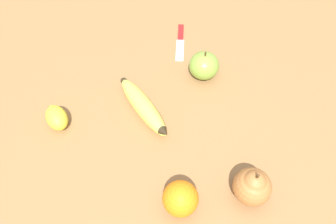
{
  "coord_description": "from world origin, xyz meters",
  "views": [
    {
      "loc": [
        -0.31,
        -0.33,
        0.66
      ],
      "look_at": [
        -0.03,
        0.02,
        0.03
      ],
      "focal_mm": 35.0,
      "sensor_mm": 36.0,
      "label": 1
    }
  ],
  "objects_px": {
    "banana": "(144,107)",
    "lemon": "(57,118)",
    "orange": "(180,198)",
    "paring_knife": "(180,40)",
    "pear": "(252,186)",
    "apple": "(204,66)"
  },
  "relations": [
    {
      "from": "banana",
      "to": "lemon",
      "type": "relative_size",
      "value": 2.76
    },
    {
      "from": "orange",
      "to": "paring_knife",
      "type": "distance_m",
      "value": 0.49
    },
    {
      "from": "banana",
      "to": "pear",
      "type": "xyz_separation_m",
      "value": [
        0.04,
        -0.31,
        0.02
      ]
    },
    {
      "from": "apple",
      "to": "lemon",
      "type": "distance_m",
      "value": 0.39
    },
    {
      "from": "orange",
      "to": "lemon",
      "type": "relative_size",
      "value": 0.93
    },
    {
      "from": "lemon",
      "to": "pear",
      "type": "bearing_deg",
      "value": -61.4
    },
    {
      "from": "paring_knife",
      "to": "orange",
      "type": "bearing_deg",
      "value": 91.87
    },
    {
      "from": "pear",
      "to": "apple",
      "type": "xyz_separation_m",
      "value": [
        0.15,
        0.31,
        -0.01
      ]
    },
    {
      "from": "apple",
      "to": "lemon",
      "type": "relative_size",
      "value": 1.08
    },
    {
      "from": "orange",
      "to": "paring_knife",
      "type": "xyz_separation_m",
      "value": [
        0.32,
        0.37,
        -0.03
      ]
    },
    {
      "from": "pear",
      "to": "paring_knife",
      "type": "xyz_separation_m",
      "value": [
        0.19,
        0.45,
        -0.04
      ]
    },
    {
      "from": "orange",
      "to": "apple",
      "type": "xyz_separation_m",
      "value": [
        0.28,
        0.24,
        -0.0
      ]
    },
    {
      "from": "lemon",
      "to": "paring_knife",
      "type": "xyz_separation_m",
      "value": [
        0.41,
        0.04,
        -0.02
      ]
    },
    {
      "from": "apple",
      "to": "lemon",
      "type": "height_order",
      "value": "apple"
    },
    {
      "from": "banana",
      "to": "paring_knife",
      "type": "bearing_deg",
      "value": 125.95
    },
    {
      "from": "banana",
      "to": "apple",
      "type": "distance_m",
      "value": 0.2
    },
    {
      "from": "pear",
      "to": "apple",
      "type": "bearing_deg",
      "value": 63.68
    },
    {
      "from": "pear",
      "to": "paring_knife",
      "type": "bearing_deg",
      "value": 66.98
    },
    {
      "from": "banana",
      "to": "paring_knife",
      "type": "height_order",
      "value": "banana"
    },
    {
      "from": "banana",
      "to": "pear",
      "type": "height_order",
      "value": "pear"
    },
    {
      "from": "banana",
      "to": "orange",
      "type": "distance_m",
      "value": 0.25
    },
    {
      "from": "pear",
      "to": "lemon",
      "type": "xyz_separation_m",
      "value": [
        -0.22,
        0.41,
        -0.02
      ]
    }
  ]
}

